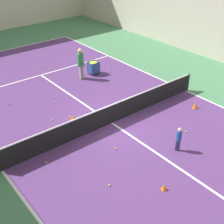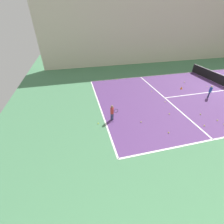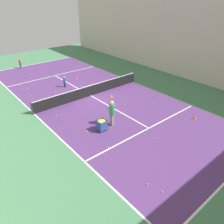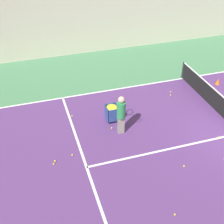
# 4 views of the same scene
# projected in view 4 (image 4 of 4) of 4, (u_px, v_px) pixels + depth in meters

# --- Properties ---
(line_sideline_right) EXTENTS (0.10, 24.34, 0.00)m
(line_sideline_right) POSITION_uv_depth(u_px,v_px,m) (183.00, 78.00, 17.24)
(line_sideline_right) COLOR white
(line_sideline_right) RESTS_ON ground
(line_service_far) EXTENTS (10.14, 0.10, 0.00)m
(line_service_far) POSITION_uv_depth(u_px,v_px,m) (87.00, 167.00, 11.64)
(line_service_far) COLOR white
(line_service_far) RESTS_ON ground
(coach_at_net) EXTENTS (0.42, 0.71, 1.80)m
(coach_at_net) POSITION_uv_depth(u_px,v_px,m) (121.00, 113.00, 12.76)
(coach_at_net) COLOR gray
(coach_at_net) RESTS_ON ground
(ball_cart) EXTENTS (0.57, 0.53, 0.77)m
(ball_cart) POSITION_uv_depth(u_px,v_px,m) (112.00, 110.00, 13.76)
(ball_cart) COLOR #2D478C
(ball_cart) RESTS_ON ground
(training_cone_3) EXTENTS (0.23, 0.23, 0.33)m
(training_cone_3) POSITION_uv_depth(u_px,v_px,m) (218.00, 81.00, 16.64)
(training_cone_3) COLOR orange
(training_cone_3) RESTS_ON ground
(tennis_ball_6) EXTENTS (0.07, 0.07, 0.07)m
(tennis_ball_6) POSITION_uv_depth(u_px,v_px,m) (171.00, 92.00, 16.02)
(tennis_ball_6) COLOR yellow
(tennis_ball_6) RESTS_ON ground
(tennis_ball_7) EXTENTS (0.07, 0.07, 0.07)m
(tennis_ball_7) POSITION_uv_depth(u_px,v_px,m) (72.00, 116.00, 14.27)
(tennis_ball_7) COLOR yellow
(tennis_ball_7) RESTS_ON ground
(tennis_ball_13) EXTENTS (0.07, 0.07, 0.07)m
(tennis_ball_13) POSITION_uv_depth(u_px,v_px,m) (54.00, 164.00, 11.74)
(tennis_ball_13) COLOR yellow
(tennis_ball_13) RESTS_ON ground
(tennis_ball_17) EXTENTS (0.07, 0.07, 0.07)m
(tennis_ball_17) POSITION_uv_depth(u_px,v_px,m) (171.00, 95.00, 15.76)
(tennis_ball_17) COLOR yellow
(tennis_ball_17) RESTS_ON ground
(tennis_ball_20) EXTENTS (0.07, 0.07, 0.07)m
(tennis_ball_20) POSITION_uv_depth(u_px,v_px,m) (184.00, 166.00, 11.65)
(tennis_ball_20) COLOR yellow
(tennis_ball_20) RESTS_ON ground
(tennis_ball_21) EXTENTS (0.07, 0.07, 0.07)m
(tennis_ball_21) POSITION_uv_depth(u_px,v_px,m) (115.00, 107.00, 14.85)
(tennis_ball_21) COLOR yellow
(tennis_ball_21) RESTS_ON ground
(tennis_ball_23) EXTENTS (0.07, 0.07, 0.07)m
(tennis_ball_23) POSITION_uv_depth(u_px,v_px,m) (112.00, 128.00, 13.53)
(tennis_ball_23) COLOR yellow
(tennis_ball_23) RESTS_ON ground
(tennis_ball_27) EXTENTS (0.07, 0.07, 0.07)m
(tennis_ball_27) POSITION_uv_depth(u_px,v_px,m) (55.00, 161.00, 11.86)
(tennis_ball_27) COLOR yellow
(tennis_ball_27) RESTS_ON ground
(tennis_ball_28) EXTENTS (0.07, 0.07, 0.07)m
(tennis_ball_28) POSITION_uv_depth(u_px,v_px,m) (72.00, 155.00, 12.14)
(tennis_ball_28) COLOR yellow
(tennis_ball_28) RESTS_ON ground
(tennis_ball_29) EXTENTS (0.07, 0.07, 0.07)m
(tennis_ball_29) POSITION_uv_depth(u_px,v_px,m) (175.00, 214.00, 9.89)
(tennis_ball_29) COLOR yellow
(tennis_ball_29) RESTS_ON ground
(tennis_ball_30) EXTENTS (0.07, 0.07, 0.07)m
(tennis_ball_30) POSITION_uv_depth(u_px,v_px,m) (219.00, 137.00, 13.03)
(tennis_ball_30) COLOR yellow
(tennis_ball_30) RESTS_ON ground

